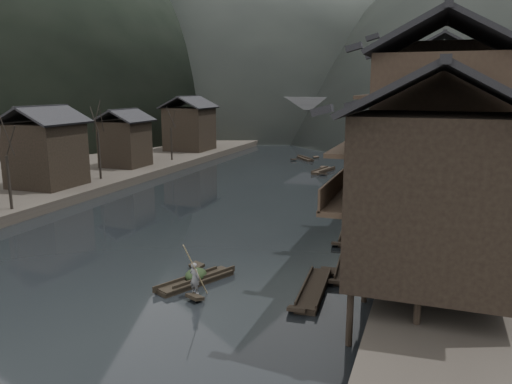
% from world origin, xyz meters
% --- Properties ---
extents(water, '(300.00, 300.00, 0.00)m').
position_xyz_m(water, '(0.00, 0.00, 0.00)').
color(water, black).
rests_on(water, ground).
extents(left_bank, '(40.00, 200.00, 1.20)m').
position_xyz_m(left_bank, '(-35.00, 40.00, 0.60)').
color(left_bank, '#2D2823').
rests_on(left_bank, ground).
extents(stilt_houses, '(9.00, 67.60, 17.00)m').
position_xyz_m(stilt_houses, '(17.28, 19.46, 9.17)').
color(stilt_houses, black).
rests_on(stilt_houses, ground).
extents(left_houses, '(8.10, 53.20, 8.73)m').
position_xyz_m(left_houses, '(-20.50, 20.12, 5.66)').
color(left_houses, black).
rests_on(left_houses, left_bank).
extents(bare_trees, '(3.75, 44.69, 7.51)m').
position_xyz_m(bare_trees, '(-17.00, 9.82, 6.33)').
color(bare_trees, black).
rests_on(bare_trees, left_bank).
extents(moored_sampans, '(2.82, 70.70, 0.47)m').
position_xyz_m(moored_sampans, '(12.04, 27.05, 0.20)').
color(moored_sampans, black).
rests_on(moored_sampans, water).
extents(midriver_boats, '(9.02, 38.37, 0.45)m').
position_xyz_m(midriver_boats, '(1.81, 50.47, 0.20)').
color(midriver_boats, black).
rests_on(midriver_boats, water).
extents(stone_bridge, '(40.00, 6.00, 9.00)m').
position_xyz_m(stone_bridge, '(-0.00, 72.00, 5.11)').
color(stone_bridge, '#4C4C4F').
rests_on(stone_bridge, ground).
extents(hero_sampan, '(3.11, 5.23, 0.44)m').
position_xyz_m(hero_sampan, '(4.74, -6.38, 0.20)').
color(hero_sampan, black).
rests_on(hero_sampan, water).
extents(cargo_heap, '(1.18, 1.54, 0.71)m').
position_xyz_m(cargo_heap, '(4.63, -6.16, 0.79)').
color(cargo_heap, black).
rests_on(cargo_heap, hero_sampan).
extents(boatman, '(0.73, 0.58, 1.74)m').
position_xyz_m(boatman, '(5.54, -8.08, 1.31)').
color(boatman, slate).
rests_on(boatman, hero_sampan).
extents(bamboo_pole, '(0.65, 2.03, 3.88)m').
position_xyz_m(bamboo_pole, '(5.74, -8.08, 4.12)').
color(bamboo_pole, '#8C7A51').
rests_on(bamboo_pole, boatman).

